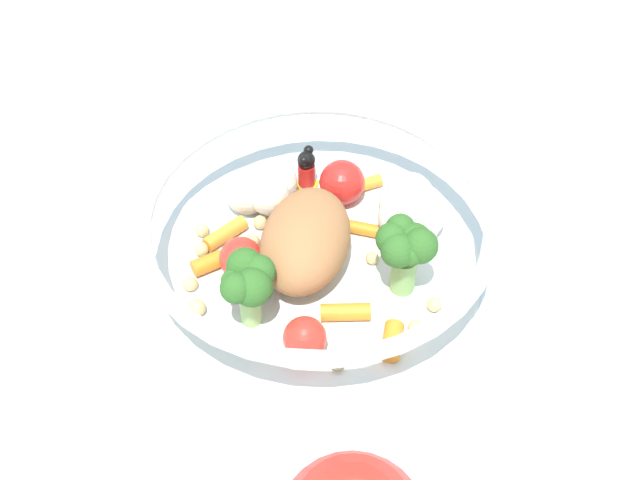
# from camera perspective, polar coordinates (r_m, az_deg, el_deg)

# --- Properties ---
(ground_plane) EXTENTS (2.40, 2.40, 0.00)m
(ground_plane) POSITION_cam_1_polar(r_m,az_deg,el_deg) (0.65, -0.44, -1.34)
(ground_plane) COLOR silver
(food_container) EXTENTS (0.24, 0.24, 0.07)m
(food_container) POSITION_cam_1_polar(r_m,az_deg,el_deg) (0.62, 0.27, 0.23)
(food_container) COLOR white
(food_container) RESTS_ON ground_plane
(folded_napkin) EXTENTS (0.15, 0.17, 0.01)m
(folded_napkin) POSITION_cam_1_polar(r_m,az_deg,el_deg) (0.81, 2.70, 10.56)
(folded_napkin) COLOR white
(folded_napkin) RESTS_ON ground_plane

